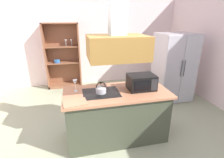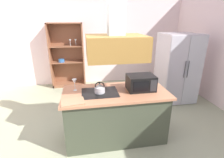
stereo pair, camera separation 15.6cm
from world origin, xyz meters
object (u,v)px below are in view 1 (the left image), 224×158
(kettle, at_px, (101,88))
(wine_glass_on_counter, at_px, (75,83))
(dish_cabinet, at_px, (63,59))
(microwave, at_px, (141,82))
(refrigerator, at_px, (173,67))
(cutting_board, at_px, (75,103))

(kettle, height_order, wine_glass_on_counter, wine_glass_on_counter)
(dish_cabinet, relative_size, microwave, 4.25)
(refrigerator, distance_m, kettle, 2.44)
(cutting_board, bearing_deg, refrigerator, 30.70)
(kettle, distance_m, cutting_board, 0.52)
(dish_cabinet, relative_size, kettle, 10.14)
(kettle, relative_size, wine_glass_on_counter, 0.94)
(cutting_board, height_order, microwave, microwave)
(refrigerator, bearing_deg, wine_glass_on_counter, -157.04)
(refrigerator, distance_m, wine_glass_on_counter, 2.73)
(cutting_board, bearing_deg, wine_glass_on_counter, 87.01)
(kettle, relative_size, cutting_board, 0.57)
(dish_cabinet, relative_size, cutting_board, 5.75)
(refrigerator, height_order, wine_glass_on_counter, refrigerator)
(microwave, relative_size, wine_glass_on_counter, 2.23)
(microwave, xyz_separation_m, wine_glass_on_counter, (-1.12, 0.16, 0.02))
(refrigerator, distance_m, dish_cabinet, 3.23)
(dish_cabinet, height_order, kettle, dish_cabinet)
(dish_cabinet, distance_m, microwave, 3.13)
(refrigerator, relative_size, dish_cabinet, 0.89)
(refrigerator, xyz_separation_m, wine_glass_on_counter, (-2.51, -1.06, 0.19))
(microwave, height_order, wine_glass_on_counter, microwave)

